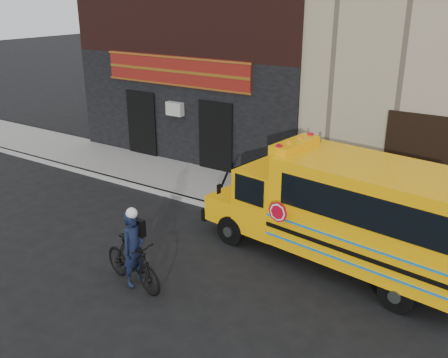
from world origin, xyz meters
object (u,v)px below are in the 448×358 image
school_bus (348,210)px  cyclist (134,250)px  bicycle (133,262)px  sign_pole (316,181)px

school_bus → cyclist: bearing=-136.6°
bicycle → cyclist: bearing=-38.1°
sign_pole → cyclist: size_ratio=1.69×
school_bus → bicycle: (-3.73, -3.52, -0.91)m
school_bus → bicycle: size_ratio=3.60×
bicycle → sign_pole: bearing=-18.2°
sign_pole → cyclist: 5.14m
sign_pole → cyclist: bearing=-118.8°
bicycle → cyclist: (0.04, 0.04, 0.30)m
sign_pole → cyclist: (-2.45, -4.45, -0.77)m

